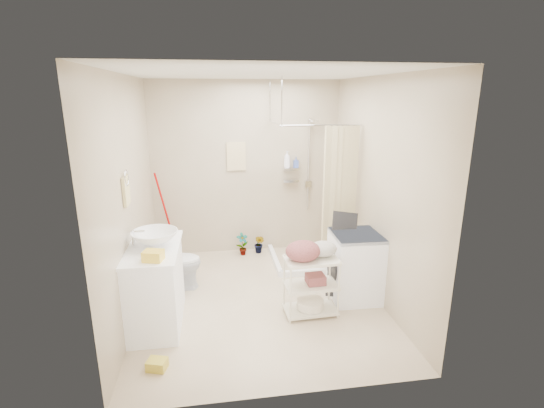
# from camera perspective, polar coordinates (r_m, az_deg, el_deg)

# --- Properties ---
(floor) EXTENTS (3.20, 3.20, 0.00)m
(floor) POSITION_cam_1_polar(r_m,az_deg,el_deg) (4.90, -1.75, -13.58)
(floor) COLOR beige
(floor) RESTS_ON ground
(ceiling) EXTENTS (2.80, 3.20, 0.04)m
(ceiling) POSITION_cam_1_polar(r_m,az_deg,el_deg) (4.29, -2.05, 18.39)
(ceiling) COLOR silver
(ceiling) RESTS_ON ground
(wall_back) EXTENTS (2.80, 0.04, 2.60)m
(wall_back) POSITION_cam_1_polar(r_m,az_deg,el_deg) (5.97, -3.72, 5.06)
(wall_back) COLOR #B9AA8F
(wall_back) RESTS_ON ground
(wall_front) EXTENTS (2.80, 0.04, 2.60)m
(wall_front) POSITION_cam_1_polar(r_m,az_deg,el_deg) (2.91, 1.89, -6.44)
(wall_front) COLOR #B9AA8F
(wall_front) RESTS_ON ground
(wall_left) EXTENTS (0.04, 3.20, 2.60)m
(wall_left) POSITION_cam_1_polar(r_m,az_deg,el_deg) (4.48, -19.96, 0.55)
(wall_left) COLOR #B9AA8F
(wall_left) RESTS_ON ground
(wall_right) EXTENTS (0.04, 3.20, 2.60)m
(wall_right) POSITION_cam_1_polar(r_m,az_deg,el_deg) (4.78, 15.01, 1.88)
(wall_right) COLOR #B9AA8F
(wall_right) RESTS_ON ground
(vanity) EXTENTS (0.56, 1.00, 0.88)m
(vanity) POSITION_cam_1_polar(r_m,az_deg,el_deg) (4.43, -16.62, -11.28)
(vanity) COLOR white
(vanity) RESTS_ON ground
(sink) EXTENTS (0.53, 0.53, 0.16)m
(sink) POSITION_cam_1_polar(r_m,az_deg,el_deg) (4.25, -16.61, -4.80)
(sink) COLOR white
(sink) RESTS_ON vanity
(counter_basket) EXTENTS (0.21, 0.18, 0.10)m
(counter_basket) POSITION_cam_1_polar(r_m,az_deg,el_deg) (3.90, -16.82, -7.18)
(counter_basket) COLOR yellow
(counter_basket) RESTS_ON vanity
(floor_basket) EXTENTS (0.29, 0.25, 0.13)m
(floor_basket) POSITION_cam_1_polar(r_m,az_deg,el_deg) (3.95, -16.32, -21.19)
(floor_basket) COLOR gold
(floor_basket) RESTS_ON ground
(toilet) EXTENTS (0.70, 0.42, 0.69)m
(toilet) POSITION_cam_1_polar(r_m,az_deg,el_deg) (5.17, -14.06, -8.17)
(toilet) COLOR silver
(toilet) RESTS_ON ground
(mop) EXTENTS (0.14, 0.14, 1.31)m
(mop) POSITION_cam_1_polar(r_m,az_deg,el_deg) (6.07, -15.43, -1.58)
(mop) COLOR #AD0503
(mop) RESTS_ON ground
(potted_plant_a) EXTENTS (0.22, 0.18, 0.35)m
(potted_plant_a) POSITION_cam_1_polar(r_m,az_deg,el_deg) (6.07, -4.30, -5.82)
(potted_plant_a) COLOR brown
(potted_plant_a) RESTS_ON ground
(potted_plant_b) EXTENTS (0.21, 0.21, 0.30)m
(potted_plant_b) POSITION_cam_1_polar(r_m,az_deg,el_deg) (6.14, -1.85, -5.81)
(potted_plant_b) COLOR #9B5220
(potted_plant_b) RESTS_ON ground
(hanging_towel) EXTENTS (0.28, 0.03, 0.42)m
(hanging_towel) POSITION_cam_1_polar(r_m,az_deg,el_deg) (5.91, -5.20, 6.88)
(hanging_towel) COLOR beige
(hanging_towel) RESTS_ON wall_back
(towel_ring) EXTENTS (0.04, 0.22, 0.34)m
(towel_ring) POSITION_cam_1_polar(r_m,az_deg,el_deg) (4.25, -20.40, 2.08)
(towel_ring) COLOR #DAC981
(towel_ring) RESTS_ON wall_left
(tp_holder) EXTENTS (0.08, 0.12, 0.14)m
(tp_holder) POSITION_cam_1_polar(r_m,az_deg,el_deg) (4.69, -18.71, -6.12)
(tp_holder) COLOR white
(tp_holder) RESTS_ON wall_left
(shower) EXTENTS (1.10, 1.10, 2.10)m
(shower) POSITION_cam_1_polar(r_m,az_deg,el_deg) (5.63, 5.47, 1.77)
(shower) COLOR white
(shower) RESTS_ON ground
(shampoo_bottle_a) EXTENTS (0.12, 0.12, 0.25)m
(shampoo_bottle_a) POSITION_cam_1_polar(r_m,az_deg,el_deg) (5.96, 2.20, 6.47)
(shampoo_bottle_a) COLOR white
(shampoo_bottle_a) RESTS_ON shower
(shampoo_bottle_b) EXTENTS (0.07, 0.07, 0.16)m
(shampoo_bottle_b) POSITION_cam_1_polar(r_m,az_deg,el_deg) (6.01, 3.49, 6.08)
(shampoo_bottle_b) COLOR #3E53A2
(shampoo_bottle_b) RESTS_ON shower
(washing_machine) EXTENTS (0.57, 0.59, 0.82)m
(washing_machine) POSITION_cam_1_polar(r_m,az_deg,el_deg) (4.87, 11.98, -8.76)
(washing_machine) COLOR white
(washing_machine) RESTS_ON ground
(laundry_rack) EXTENTS (0.60, 0.37, 0.80)m
(laundry_rack) POSITION_cam_1_polar(r_m,az_deg,el_deg) (4.45, 5.67, -11.04)
(laundry_rack) COLOR silver
(laundry_rack) RESTS_ON ground
(ironing_board) EXTENTS (0.31, 0.11, 1.07)m
(ironing_board) POSITION_cam_1_polar(r_m,az_deg,el_deg) (4.85, 10.07, -7.17)
(ironing_board) COLOR black
(ironing_board) RESTS_ON ground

